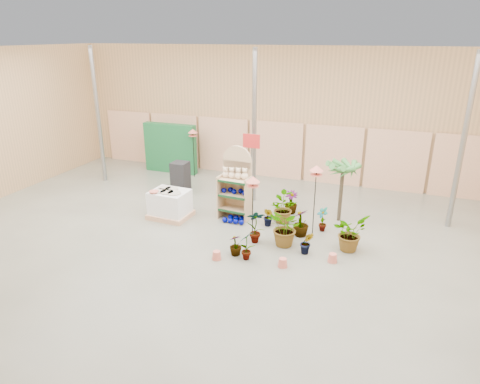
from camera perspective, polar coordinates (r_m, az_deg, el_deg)
The scene contains 24 objects.
room at distance 10.26m, azimuth -2.73°, elevation 5.49°, with size 15.20×12.10×4.70m.
display_shelf at distance 11.76m, azimuth -0.50°, elevation 0.90°, with size 0.88×0.59×2.02m.
teddy_bears at distance 11.56m, azimuth -0.55°, elevation 2.41°, with size 0.75×0.20×0.32m.
gazing_balls_shelf at distance 11.70m, azimuth -0.72°, elevation 0.12°, with size 0.74×0.25×0.14m.
gazing_balls_floor at distance 11.69m, azimuth -0.75°, elevation -3.71°, with size 0.63×0.39×0.15m.
pallet_stack at distance 12.05m, azimuth -9.32°, elevation -1.60°, with size 1.14×0.96×0.81m.
charcoal_planters at distance 13.91m, azimuth -7.94°, elevation 1.97°, with size 0.50×0.50×1.00m.
trellis_stock at distance 15.96m, azimuth -9.26°, elevation 5.79°, with size 2.00×0.30×1.80m, color #165B2C.
offer_sign at distance 12.26m, azimuth 1.54°, elevation 4.87°, with size 0.50×0.08×2.20m.
bird_table_front at distance 10.14m, azimuth 1.73°, elevation 1.43°, with size 0.34×0.34×1.68m.
bird_table_right at distance 10.56m, azimuth 10.16°, elevation 2.83°, with size 0.34×0.34×1.85m.
bird_table_back at distance 15.07m, azimuth -6.31°, elevation 7.88°, with size 0.34×0.34×1.75m.
palm at distance 11.64m, azimuth 13.59°, elevation 3.22°, with size 0.70×0.70×1.78m.
potted_plant_0 at distance 10.47m, azimuth 2.11°, elevation -4.56°, with size 0.46×0.31×0.87m, color #3E7F38.
potted_plant_2 at distance 10.33m, azimuth 6.17°, elevation -4.81°, with size 0.84×0.73×0.94m, color #3E7F38.
potted_plant_3 at distance 10.93m, azimuth 8.12°, elevation -4.08°, with size 0.40×0.40×0.72m, color #3E7F38.
potted_plant_4 at distance 11.31m, azimuth 10.94°, elevation -3.57°, with size 0.34×0.23×0.65m, color #3E7F38.
potted_plant_5 at distance 11.40m, azimuth 3.83°, elevation -3.34°, with size 0.29×0.24×0.54m, color #3E7F38.
potted_plant_6 at distance 11.62m, azimuth 5.57°, elevation -2.13°, with size 0.75×0.65×0.83m, color #3E7F38.
potted_plant_7 at distance 9.96m, azimuth -0.59°, elevation -7.07°, with size 0.29×0.29×0.51m, color #3E7F38.
potted_plant_8 at distance 9.74m, azimuth 0.87°, elevation -7.09°, with size 0.37×0.25×0.71m, color #3E7F38.
potted_plant_9 at distance 10.12m, azimuth 8.88°, elevation -6.70°, with size 0.31×0.25×0.56m, color #3E7F38.
potted_plant_10 at distance 10.44m, azimuth 14.42°, elevation -5.25°, with size 0.80×0.69×0.89m, color #3E7F38.
potted_plant_11 at distance 12.27m, azimuth 6.81°, elevation -1.36°, with size 0.37×0.37×0.66m, color #3E7F38.
Camera 1 is at (3.90, -8.21, 4.84)m, focal length 32.00 mm.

